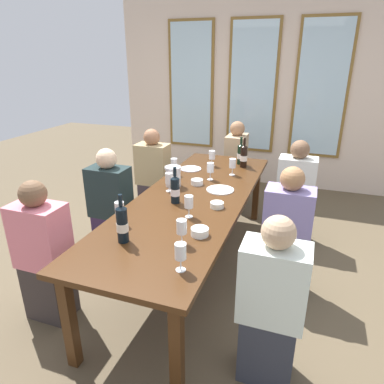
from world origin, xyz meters
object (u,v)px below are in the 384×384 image
at_px(metal_pitcher, 173,176).
at_px(wine_glass_7, 210,168).
at_px(wine_bottle_1, 175,189).
at_px(wine_glass_1, 120,209).
at_px(dining_table, 192,204).
at_px(seated_person_3, 295,195).
at_px(tasting_bowl_0, 200,232).
at_px(seated_person_6, 236,165).
at_px(wine_glass_3, 189,203).
at_px(wine_glass_8, 181,252).
at_px(tasting_bowl_2, 197,182).
at_px(seated_person_2, 153,177).
at_px(tasting_bowl_1, 217,205).
at_px(seated_person_0, 111,208).
at_px(seated_person_1, 286,235).
at_px(wine_bottle_2, 244,156).
at_px(wine_glass_2, 232,164).
at_px(white_plate_1, 191,169).
at_px(wine_bottle_0, 122,224).
at_px(wine_glass_0, 174,163).
at_px(seated_person_4, 44,255).
at_px(wine_glass_4, 182,228).
at_px(wine_glass_6, 169,179).
at_px(wine_glass_5, 212,155).
at_px(seated_person_5, 271,306).
at_px(wine_bottle_3, 241,154).
at_px(white_plate_0, 220,190).

height_order(metal_pitcher, wine_glass_7, metal_pitcher).
bearing_deg(wine_bottle_1, wine_glass_1, -114.51).
relative_size(dining_table, seated_person_3, 2.49).
height_order(tasting_bowl_0, seated_person_6, seated_person_6).
height_order(wine_glass_3, seated_person_3, seated_person_3).
bearing_deg(wine_glass_8, tasting_bowl_2, 105.02).
bearing_deg(seated_person_2, tasting_bowl_1, -44.38).
distance_m(seated_person_0, seated_person_1, 1.65).
relative_size(wine_bottle_2, seated_person_3, 0.29).
distance_m(wine_bottle_2, seated_person_1, 1.24).
bearing_deg(wine_glass_2, dining_table, -105.02).
bearing_deg(seated_person_0, wine_glass_2, 35.86).
xyz_separation_m(white_plate_1, wine_bottle_0, (0.11, -1.62, 0.13)).
distance_m(wine_bottle_1, tasting_bowl_2, 0.48).
xyz_separation_m(tasting_bowl_2, seated_person_2, (-0.76, 0.61, -0.24)).
relative_size(dining_table, wine_bottle_2, 8.47).
height_order(wine_glass_0, wine_glass_7, same).
bearing_deg(wine_glass_3, seated_person_4, -149.27).
bearing_deg(metal_pitcher, wine_glass_4, -64.60).
height_order(wine_glass_1, wine_glass_6, same).
height_order(tasting_bowl_0, wine_glass_5, wine_glass_5).
distance_m(wine_glass_3, seated_person_5, 0.96).
bearing_deg(wine_glass_4, seated_person_4, -171.42).
bearing_deg(seated_person_6, wine_glass_5, -97.10).
bearing_deg(seated_person_4, wine_glass_4, 8.58).
xyz_separation_m(wine_glass_4, seated_person_3, (0.62, 1.69, -0.33)).
bearing_deg(seated_person_6, seated_person_4, -107.13).
relative_size(tasting_bowl_2, seated_person_0, 0.10).
bearing_deg(seated_person_6, tasting_bowl_1, -81.98).
relative_size(wine_bottle_1, wine_glass_1, 1.79).
bearing_deg(wine_bottle_3, wine_glass_1, -105.91).
bearing_deg(wine_glass_3, tasting_bowl_2, 103.81).
xyz_separation_m(tasting_bowl_0, seated_person_2, (-1.10, 1.56, -0.24)).
xyz_separation_m(wine_bottle_0, wine_glass_3, (0.28, 0.50, -0.01)).
relative_size(wine_glass_2, seated_person_2, 0.16).
distance_m(metal_pitcher, wine_glass_5, 0.75).
bearing_deg(white_plate_0, wine_bottle_3, 90.23).
height_order(wine_glass_1, seated_person_5, seated_person_5).
distance_m(wine_bottle_0, wine_glass_4, 0.39).
bearing_deg(seated_person_4, wine_glass_5, 68.88).
distance_m(tasting_bowl_0, seated_person_2, 1.92).
distance_m(white_plate_1, wine_bottle_2, 0.60).
bearing_deg(wine_bottle_1, tasting_bowl_0, -51.68).
xyz_separation_m(seated_person_4, seated_person_6, (0.82, 2.67, 0.00)).
distance_m(wine_bottle_1, seated_person_1, 0.99).
relative_size(tasting_bowl_2, wine_glass_4, 0.66).
xyz_separation_m(seated_person_5, seated_person_6, (-0.82, 2.68, 0.00)).
relative_size(white_plate_0, metal_pitcher, 1.32).
height_order(white_plate_1, seated_person_1, seated_person_1).
height_order(dining_table, wine_glass_1, wine_glass_1).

